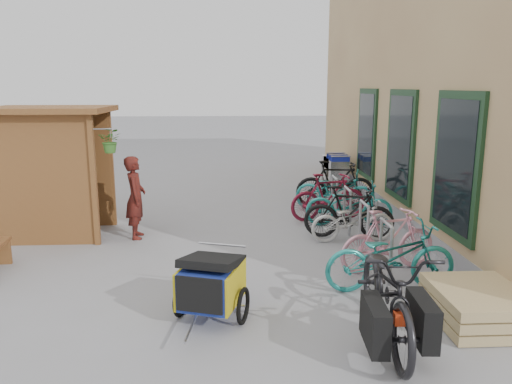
{
  "coord_description": "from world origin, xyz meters",
  "views": [
    {
      "loc": [
        0.07,
        -6.77,
        2.77
      ],
      "look_at": [
        0.5,
        1.5,
        1.0
      ],
      "focal_mm": 35.0,
      "sensor_mm": 36.0,
      "label": 1
    }
  ],
  "objects_px": {
    "bike_3": "(349,213)",
    "bike_5": "(329,197)",
    "kiosk": "(47,154)",
    "bike_0": "(391,257)",
    "pallet_stack": "(478,305)",
    "bike_7": "(335,184)",
    "child_trailer": "(211,282)",
    "bike_6": "(335,190)",
    "bike_4": "(349,204)",
    "shopping_carts": "(335,166)",
    "person_kiosk": "(136,197)",
    "cargo_bike": "(388,292)",
    "bike_2": "(353,220)",
    "bike_1": "(388,240)"
  },
  "relations": [
    {
      "from": "bike_3",
      "to": "bike_5",
      "type": "distance_m",
      "value": 1.31
    },
    {
      "from": "kiosk",
      "to": "bike_0",
      "type": "xyz_separation_m",
      "value": [
        5.52,
        -2.87,
        -1.07
      ]
    },
    {
      "from": "kiosk",
      "to": "pallet_stack",
      "type": "bearing_deg",
      "value": -31.66
    },
    {
      "from": "kiosk",
      "to": "bike_7",
      "type": "distance_m",
      "value": 6.17
    },
    {
      "from": "child_trailer",
      "to": "bike_6",
      "type": "distance_m",
      "value": 5.82
    },
    {
      "from": "bike_4",
      "to": "bike_7",
      "type": "height_order",
      "value": "bike_7"
    },
    {
      "from": "shopping_carts",
      "to": "person_kiosk",
      "type": "height_order",
      "value": "person_kiosk"
    },
    {
      "from": "bike_3",
      "to": "person_kiosk",
      "type": "bearing_deg",
      "value": 97.63
    },
    {
      "from": "child_trailer",
      "to": "bike_7",
      "type": "height_order",
      "value": "bike_7"
    },
    {
      "from": "shopping_carts",
      "to": "pallet_stack",
      "type": "bearing_deg",
      "value": -90.0
    },
    {
      "from": "shopping_carts",
      "to": "bike_0",
      "type": "height_order",
      "value": "bike_0"
    },
    {
      "from": "cargo_bike",
      "to": "bike_2",
      "type": "bearing_deg",
      "value": 86.17
    },
    {
      "from": "pallet_stack",
      "to": "bike_1",
      "type": "height_order",
      "value": "bike_1"
    },
    {
      "from": "bike_4",
      "to": "bike_7",
      "type": "distance_m",
      "value": 1.63
    },
    {
      "from": "bike_1",
      "to": "cargo_bike",
      "type": "bearing_deg",
      "value": 146.95
    },
    {
      "from": "kiosk",
      "to": "shopping_carts",
      "type": "relative_size",
      "value": 1.71
    },
    {
      "from": "cargo_bike",
      "to": "child_trailer",
      "type": "bearing_deg",
      "value": 166.47
    },
    {
      "from": "bike_4",
      "to": "kiosk",
      "type": "bearing_deg",
      "value": 101.83
    },
    {
      "from": "pallet_stack",
      "to": "bike_2",
      "type": "distance_m",
      "value": 3.29
    },
    {
      "from": "bike_3",
      "to": "bike_6",
      "type": "xyz_separation_m",
      "value": [
        0.18,
        2.09,
        -0.03
      ]
    },
    {
      "from": "cargo_bike",
      "to": "bike_3",
      "type": "height_order",
      "value": "cargo_bike"
    },
    {
      "from": "kiosk",
      "to": "bike_6",
      "type": "relative_size",
      "value": 1.4
    },
    {
      "from": "kiosk",
      "to": "bike_1",
      "type": "xyz_separation_m",
      "value": [
        5.72,
        -2.14,
        -1.07
      ]
    },
    {
      "from": "child_trailer",
      "to": "bike_3",
      "type": "xyz_separation_m",
      "value": [
        2.41,
        3.12,
        0.02
      ]
    },
    {
      "from": "bike_2",
      "to": "bike_5",
      "type": "xyz_separation_m",
      "value": [
        -0.15,
        1.49,
        0.1
      ]
    },
    {
      "from": "cargo_bike",
      "to": "bike_0",
      "type": "xyz_separation_m",
      "value": [
        0.47,
        1.36,
        -0.08
      ]
    },
    {
      "from": "child_trailer",
      "to": "bike_0",
      "type": "bearing_deg",
      "value": 34.68
    },
    {
      "from": "child_trailer",
      "to": "bike_4",
      "type": "height_order",
      "value": "bike_4"
    },
    {
      "from": "bike_4",
      "to": "person_kiosk",
      "type": "bearing_deg",
      "value": 106.25
    },
    {
      "from": "shopping_carts",
      "to": "bike_4",
      "type": "height_order",
      "value": "shopping_carts"
    },
    {
      "from": "person_kiosk",
      "to": "bike_4",
      "type": "distance_m",
      "value": 4.15
    },
    {
      "from": "person_kiosk",
      "to": "bike_2",
      "type": "height_order",
      "value": "person_kiosk"
    },
    {
      "from": "bike_1",
      "to": "bike_4",
      "type": "xyz_separation_m",
      "value": [
        -0.02,
        2.46,
        -0.03
      ]
    },
    {
      "from": "cargo_bike",
      "to": "bike_0",
      "type": "bearing_deg",
      "value": 74.87
    },
    {
      "from": "bike_3",
      "to": "shopping_carts",
      "type": "bearing_deg",
      "value": 2.67
    },
    {
      "from": "bike_5",
      "to": "bike_6",
      "type": "distance_m",
      "value": 0.84
    },
    {
      "from": "bike_1",
      "to": "bike_3",
      "type": "relative_size",
      "value": 0.98
    },
    {
      "from": "kiosk",
      "to": "bike_2",
      "type": "distance_m",
      "value": 5.7
    },
    {
      "from": "person_kiosk",
      "to": "bike_6",
      "type": "xyz_separation_m",
      "value": [
        4.09,
        1.83,
        -0.3
      ]
    },
    {
      "from": "bike_7",
      "to": "pallet_stack",
      "type": "bearing_deg",
      "value": -169.87
    },
    {
      "from": "bike_1",
      "to": "bike_7",
      "type": "relative_size",
      "value": 0.89
    },
    {
      "from": "bike_0",
      "to": "bike_1",
      "type": "height_order",
      "value": "bike_1"
    },
    {
      "from": "cargo_bike",
      "to": "bike_5",
      "type": "xyz_separation_m",
      "value": [
        0.33,
        5.04,
        -0.06
      ]
    },
    {
      "from": "shopping_carts",
      "to": "bike_7",
      "type": "distance_m",
      "value": 2.58
    },
    {
      "from": "bike_2",
      "to": "bike_4",
      "type": "bearing_deg",
      "value": -12.38
    },
    {
      "from": "bike_2",
      "to": "bike_4",
      "type": "distance_m",
      "value": 1.01
    },
    {
      "from": "person_kiosk",
      "to": "pallet_stack",
      "type": "bearing_deg",
      "value": -133.48
    },
    {
      "from": "cargo_bike",
      "to": "bike_2",
      "type": "xyz_separation_m",
      "value": [
        0.48,
        3.55,
        -0.17
      ]
    },
    {
      "from": "pallet_stack",
      "to": "bike_5",
      "type": "xyz_separation_m",
      "value": [
        -0.89,
        4.68,
        0.29
      ]
    },
    {
      "from": "bike_1",
      "to": "bike_4",
      "type": "bearing_deg",
      "value": -14.78
    }
  ]
}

